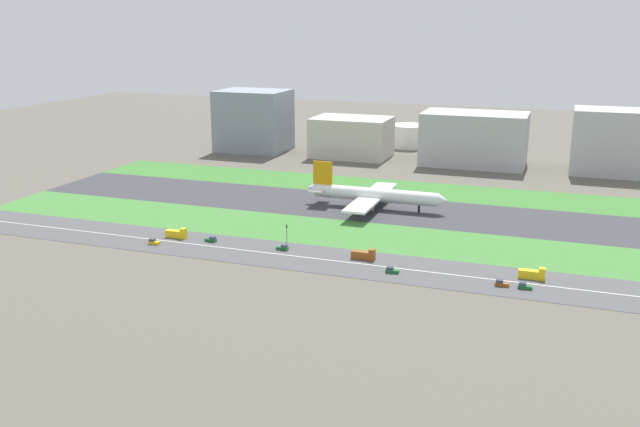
{
  "coord_description": "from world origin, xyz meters",
  "views": [
    {
      "loc": [
        100.53,
        -292.88,
        81.5
      ],
      "look_at": [
        8.86,
        -36.5,
        6.0
      ],
      "focal_mm": 39.37,
      "sensor_mm": 36.0,
      "label": 1
    }
  ],
  "objects_px": {
    "office_tower": "(474,139)",
    "airliner": "(372,195)",
    "car_4": "(501,283)",
    "truck_0": "(364,255)",
    "fuel_tank_centre": "(408,136)",
    "truck_1": "(177,234)",
    "car_2": "(154,242)",
    "truck_2": "(533,274)",
    "traffic_light": "(287,232)",
    "car_3": "(211,240)",
    "terminal_building": "(254,121)",
    "fuel_tank_west": "(366,131)",
    "hangar_building": "(352,137)",
    "car_0": "(524,286)",
    "car_1": "(283,248)",
    "car_5": "(392,270)",
    "cargo_warehouse": "(613,142)"
  },
  "relations": [
    {
      "from": "fuel_tank_centre",
      "to": "office_tower",
      "type": "bearing_deg",
      "value": -42.93
    },
    {
      "from": "car_1",
      "to": "car_3",
      "type": "bearing_deg",
      "value": 180.0
    },
    {
      "from": "truck_1",
      "to": "truck_2",
      "type": "distance_m",
      "value": 132.18
    },
    {
      "from": "car_2",
      "to": "car_0",
      "type": "xyz_separation_m",
      "value": [
        134.4,
        0.0,
        0.0
      ]
    },
    {
      "from": "terminal_building",
      "to": "car_3",
      "type": "bearing_deg",
      "value": -70.0
    },
    {
      "from": "car_1",
      "to": "car_5",
      "type": "distance_m",
      "value": 44.54
    },
    {
      "from": "airliner",
      "to": "office_tower",
      "type": "bearing_deg",
      "value": 75.77
    },
    {
      "from": "truck_2",
      "to": "car_3",
      "type": "bearing_deg",
      "value": 180.0
    },
    {
      "from": "traffic_light",
      "to": "terminal_building",
      "type": "xyz_separation_m",
      "value": [
        -94.01,
        174.01,
        14.88
      ]
    },
    {
      "from": "traffic_light",
      "to": "office_tower",
      "type": "distance_m",
      "value": 180.15
    },
    {
      "from": "airliner",
      "to": "traffic_light",
      "type": "height_order",
      "value": "airliner"
    },
    {
      "from": "cargo_warehouse",
      "to": "hangar_building",
      "type": "bearing_deg",
      "value": 180.0
    },
    {
      "from": "car_0",
      "to": "car_4",
      "type": "bearing_deg",
      "value": 0.0
    },
    {
      "from": "car_5",
      "to": "truck_1",
      "type": "bearing_deg",
      "value": -6.5
    },
    {
      "from": "car_0",
      "to": "car_5",
      "type": "height_order",
      "value": "same"
    },
    {
      "from": "car_1",
      "to": "terminal_building",
      "type": "distance_m",
      "value": 206.43
    },
    {
      "from": "car_1",
      "to": "truck_2",
      "type": "height_order",
      "value": "truck_2"
    },
    {
      "from": "car_2",
      "to": "car_4",
      "type": "relative_size",
      "value": 1.0
    },
    {
      "from": "car_3",
      "to": "office_tower",
      "type": "xyz_separation_m",
      "value": [
        73.15,
        182.0,
        14.19
      ]
    },
    {
      "from": "car_5",
      "to": "fuel_tank_west",
      "type": "distance_m",
      "value": 249.3
    },
    {
      "from": "truck_2",
      "to": "traffic_light",
      "type": "xyz_separation_m",
      "value": [
        -89.53,
        7.99,
        2.62
      ]
    },
    {
      "from": "airliner",
      "to": "car_4",
      "type": "xyz_separation_m",
      "value": [
        64.19,
        -78.0,
        -5.31
      ]
    },
    {
      "from": "hangar_building",
      "to": "traffic_light",
      "type": "bearing_deg",
      "value": -80.73
    },
    {
      "from": "truck_2",
      "to": "fuel_tank_west",
      "type": "bearing_deg",
      "value": 118.13
    },
    {
      "from": "truck_2",
      "to": "car_5",
      "type": "distance_m",
      "value": 45.57
    },
    {
      "from": "cargo_warehouse",
      "to": "fuel_tank_west",
      "type": "distance_m",
      "value": 157.92
    },
    {
      "from": "car_0",
      "to": "truck_0",
      "type": "bearing_deg",
      "value": -10.27
    },
    {
      "from": "airliner",
      "to": "hangar_building",
      "type": "relative_size",
      "value": 1.4
    },
    {
      "from": "traffic_light",
      "to": "office_tower",
      "type": "bearing_deg",
      "value": 75.38
    },
    {
      "from": "truck_1",
      "to": "office_tower",
      "type": "relative_size",
      "value": 0.14
    },
    {
      "from": "car_2",
      "to": "car_5",
      "type": "height_order",
      "value": "same"
    },
    {
      "from": "car_0",
      "to": "traffic_light",
      "type": "height_order",
      "value": "traffic_light"
    },
    {
      "from": "truck_2",
      "to": "car_0",
      "type": "xyz_separation_m",
      "value": [
        -1.8,
        -10.0,
        -0.75
      ]
    },
    {
      "from": "car_3",
      "to": "terminal_building",
      "type": "height_order",
      "value": "terminal_building"
    },
    {
      "from": "car_4",
      "to": "terminal_building",
      "type": "bearing_deg",
      "value": -47.7
    },
    {
      "from": "car_1",
      "to": "traffic_light",
      "type": "xyz_separation_m",
      "value": [
        -1.68,
        7.99,
        3.37
      ]
    },
    {
      "from": "truck_1",
      "to": "traffic_light",
      "type": "bearing_deg",
      "value": 10.62
    },
    {
      "from": "car_1",
      "to": "cargo_warehouse",
      "type": "height_order",
      "value": "cargo_warehouse"
    },
    {
      "from": "truck_1",
      "to": "car_0",
      "type": "height_order",
      "value": "truck_1"
    },
    {
      "from": "car_1",
      "to": "hangar_building",
      "type": "relative_size",
      "value": 0.1
    },
    {
      "from": "car_2",
      "to": "car_4",
      "type": "bearing_deg",
      "value": -180.0
    },
    {
      "from": "car_1",
      "to": "truck_2",
      "type": "bearing_deg",
      "value": -0.0
    },
    {
      "from": "car_2",
      "to": "truck_2",
      "type": "xyz_separation_m",
      "value": [
        136.2,
        10.0,
        0.75
      ]
    },
    {
      "from": "truck_0",
      "to": "terminal_building",
      "type": "xyz_separation_m",
      "value": [
        -126.55,
        182.0,
        17.5
      ]
    },
    {
      "from": "airliner",
      "to": "fuel_tank_centre",
      "type": "bearing_deg",
      "value": 96.98
    },
    {
      "from": "truck_0",
      "to": "fuel_tank_centre",
      "type": "distance_m",
      "value": 229.84
    },
    {
      "from": "cargo_warehouse",
      "to": "truck_0",
      "type": "bearing_deg",
      "value": -115.49
    },
    {
      "from": "airliner",
      "to": "car_2",
      "type": "distance_m",
      "value": 100.5
    },
    {
      "from": "car_2",
      "to": "truck_2",
      "type": "bearing_deg",
      "value": -175.8
    },
    {
      "from": "office_tower",
      "to": "airliner",
      "type": "bearing_deg",
      "value": -104.23
    }
  ]
}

